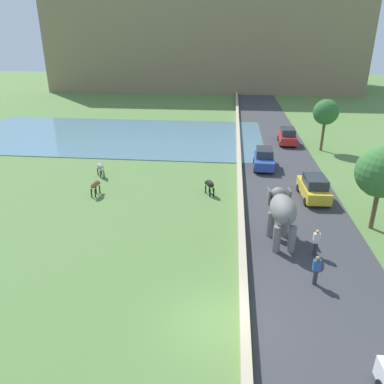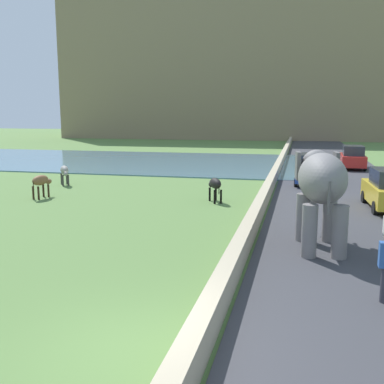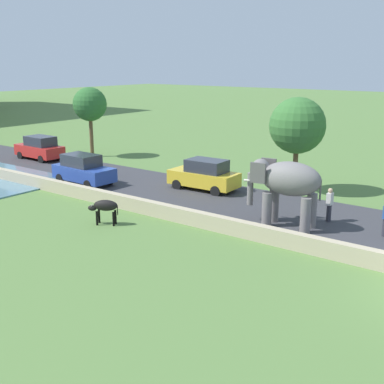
{
  "view_description": "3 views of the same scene",
  "coord_description": "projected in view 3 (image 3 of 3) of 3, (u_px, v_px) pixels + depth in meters",
  "views": [
    {
      "loc": [
        0.31,
        -12.49,
        11.31
      ],
      "look_at": [
        -2.15,
        10.93,
        1.34
      ],
      "focal_mm": 35.0,
      "sensor_mm": 36.0,
      "label": 1
    },
    {
      "loc": [
        2.77,
        -6.91,
        4.11
      ],
      "look_at": [
        -1.0,
        8.67,
        1.34
      ],
      "focal_mm": 42.14,
      "sensor_mm": 36.0,
      "label": 2
    },
    {
      "loc": [
        -15.78,
        -2.14,
        7.15
      ],
      "look_at": [
        1.29,
        10.63,
        1.5
      ],
      "focal_mm": 46.23,
      "sensor_mm": 36.0,
      "label": 3
    }
  ],
  "objects": [
    {
      "name": "car_red",
      "position": [
        40.0,
        148.0,
        36.82
      ],
      "size": [
        1.86,
        4.04,
        1.8
      ],
      "color": "red",
      "rests_on": "ground"
    },
    {
      "name": "tree_far",
      "position": [
        90.0,
        105.0,
        37.35
      ],
      "size": [
        2.56,
        2.56,
        5.3
      ],
      "color": "brown",
      "rests_on": "ground"
    },
    {
      "name": "car_yellow",
      "position": [
        205.0,
        175.0,
        28.08
      ],
      "size": [
        1.93,
        4.07,
        1.8
      ],
      "color": "gold",
      "rests_on": "ground"
    },
    {
      "name": "person_beside_elephant",
      "position": [
        329.0,
        204.0,
        22.41
      ],
      "size": [
        0.36,
        0.22,
        1.63
      ],
      "color": "#33333D",
      "rests_on": "ground"
    },
    {
      "name": "cow_black",
      "position": [
        105.0,
        207.0,
        22.17
      ],
      "size": [
        0.96,
        1.38,
        1.15
      ],
      "color": "black",
      "rests_on": "ground"
    },
    {
      "name": "tree_near",
      "position": [
        297.0,
        126.0,
        27.06
      ],
      "size": [
        3.1,
        3.1,
        5.3
      ],
      "color": "brown",
      "rests_on": "ground"
    },
    {
      "name": "car_blue",
      "position": [
        83.0,
        170.0,
        29.5
      ],
      "size": [
        1.91,
        4.06,
        1.8
      ],
      "color": "#2D4CA8",
      "rests_on": "ground"
    },
    {
      "name": "road_surface",
      "position": [
        107.0,
        180.0,
        30.73
      ],
      "size": [
        7.0,
        120.0,
        0.06
      ],
      "primitive_type": "cube",
      "color": "#38383D",
      "rests_on": "ground"
    },
    {
      "name": "barrier_wall",
      "position": [
        81.0,
        192.0,
        26.55
      ],
      "size": [
        0.4,
        110.0,
        0.69
      ],
      "primitive_type": "cube",
      "color": "tan",
      "rests_on": "ground"
    },
    {
      "name": "elephant",
      "position": [
        286.0,
        183.0,
        21.52
      ],
      "size": [
        1.67,
        3.53,
        2.99
      ],
      "color": "slate",
      "rests_on": "ground"
    }
  ]
}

